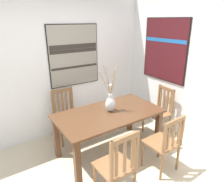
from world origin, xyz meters
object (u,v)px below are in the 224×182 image
(dining_table, at_px, (109,119))
(chair_1, at_px, (160,110))
(painting_on_back_wall, at_px, (74,56))
(chair_0, at_px, (66,114))
(chair_3, at_px, (164,143))
(centerpiece_vase, at_px, (110,103))
(painting_on_side_wall, at_px, (165,50))
(chair_2, at_px, (117,165))

(dining_table, distance_m, chair_1, 1.16)
(chair_1, distance_m, painting_on_back_wall, 1.93)
(chair_0, height_order, chair_3, chair_0)
(chair_1, relative_size, chair_3, 1.03)
(chair_3, bearing_deg, chair_0, 116.69)
(painting_on_back_wall, bearing_deg, dining_table, -87.27)
(centerpiece_vase, relative_size, chair_0, 0.79)
(chair_0, relative_size, painting_on_side_wall, 0.81)
(centerpiece_vase, relative_size, painting_on_back_wall, 0.66)
(chair_3, height_order, painting_on_back_wall, painting_on_back_wall)
(dining_table, relative_size, painting_on_back_wall, 1.47)
(chair_2, relative_size, painting_on_back_wall, 0.85)
(chair_0, relative_size, chair_2, 0.98)
(centerpiece_vase, bearing_deg, chair_1, -3.09)
(dining_table, distance_m, chair_3, 0.92)
(dining_table, height_order, chair_2, chair_2)
(painting_on_side_wall, bearing_deg, centerpiece_vase, -173.51)
(centerpiece_vase, bearing_deg, chair_2, -119.31)
(chair_3, distance_m, painting_on_side_wall, 1.78)
(painting_on_back_wall, bearing_deg, centerpiece_vase, -84.83)
(dining_table, xyz_separation_m, chair_0, (-0.41, 0.82, -0.14))
(chair_3, bearing_deg, centerpiece_vase, 113.69)
(chair_2, bearing_deg, painting_on_back_wall, 78.67)
(painting_on_side_wall, bearing_deg, dining_table, -172.60)
(chair_0, xyz_separation_m, chair_3, (0.82, -1.62, -0.02))
(chair_3, distance_m, painting_on_back_wall, 2.20)
(painting_on_side_wall, bearing_deg, chair_2, -151.14)
(dining_table, xyz_separation_m, painting_on_side_wall, (1.39, 0.18, 0.96))
(painting_on_back_wall, bearing_deg, chair_1, -42.90)
(centerpiece_vase, xyz_separation_m, painting_on_back_wall, (-0.10, 1.06, 0.60))
(chair_1, height_order, painting_on_side_wall, painting_on_side_wall)
(dining_table, bearing_deg, chair_3, -63.07)
(chair_3, bearing_deg, dining_table, 116.93)
(dining_table, bearing_deg, centerpiece_vase, 31.76)
(dining_table, bearing_deg, chair_0, 116.45)
(chair_1, relative_size, painting_on_back_wall, 0.82)
(dining_table, distance_m, chair_2, 0.94)
(dining_table, bearing_deg, painting_on_side_wall, 7.40)
(painting_on_side_wall, bearing_deg, chair_3, -134.71)
(centerpiece_vase, xyz_separation_m, chair_2, (-0.48, -0.85, -0.40))
(centerpiece_vase, height_order, chair_2, centerpiece_vase)
(chair_1, bearing_deg, chair_3, -133.67)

